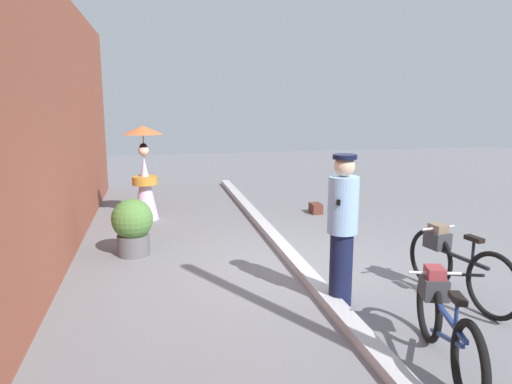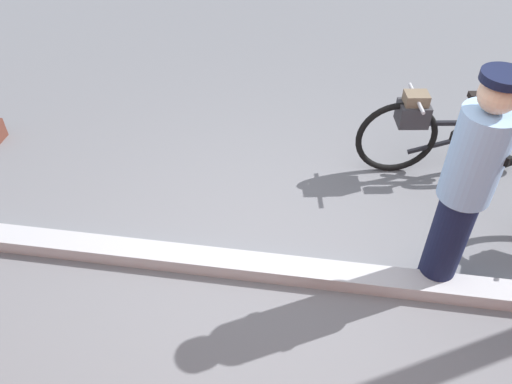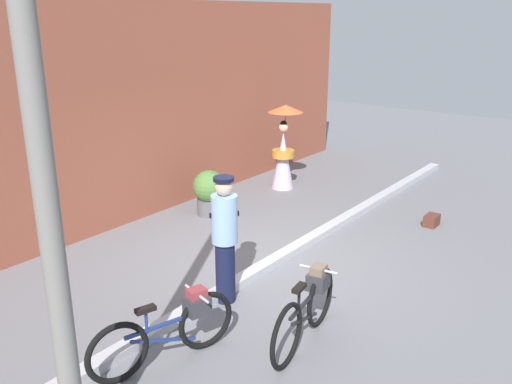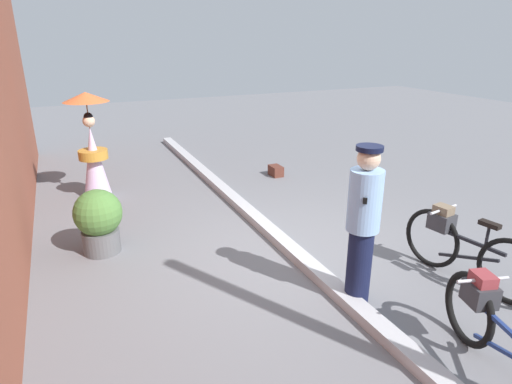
# 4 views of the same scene
# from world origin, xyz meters

# --- Properties ---
(ground_plane) EXTENTS (30.00, 30.00, 0.00)m
(ground_plane) POSITION_xyz_m (0.00, 0.00, 0.00)
(ground_plane) COLOR slate
(sidewalk_curb) EXTENTS (14.00, 0.20, 0.12)m
(sidewalk_curb) POSITION_xyz_m (0.00, 0.00, 0.06)
(sidewalk_curb) COLOR #B2B2B7
(sidewalk_curb) RESTS_ON ground_plane
(bicycle_far_side) EXTENTS (1.69, 0.48, 0.83)m
(bicycle_far_side) POSITION_xyz_m (-1.28, -1.49, 0.44)
(bicycle_far_side) COLOR black
(bicycle_far_side) RESTS_ON ground_plane
(person_officer) EXTENTS (0.34, 0.34, 1.73)m
(person_officer) POSITION_xyz_m (-1.15, -0.13, 0.93)
(person_officer) COLOR #141938
(person_officer) RESTS_ON ground_plane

